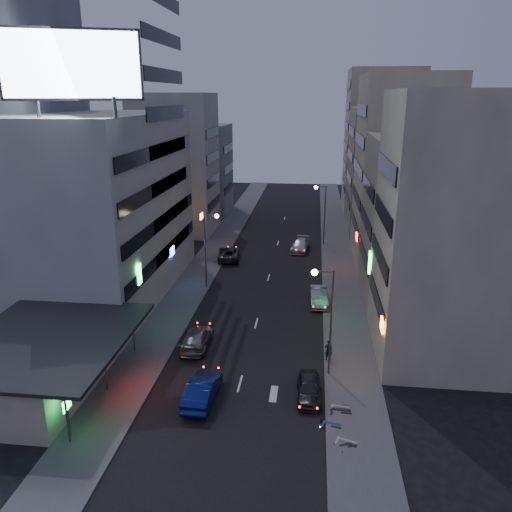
% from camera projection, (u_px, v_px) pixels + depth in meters
% --- Properties ---
extents(ground, '(180.00, 180.00, 0.00)m').
position_uv_depth(ground, '(231.00, 418.00, 31.73)').
color(ground, black).
rests_on(ground, ground).
extents(sidewalk_left, '(4.00, 120.00, 0.12)m').
position_uv_depth(sidewalk_left, '(207.00, 263.00, 60.97)').
color(sidewalk_left, '#4C4C4F').
rests_on(sidewalk_left, ground).
extents(sidewalk_right, '(4.00, 120.00, 0.12)m').
position_uv_depth(sidewalk_right, '(339.00, 268.00, 59.18)').
color(sidewalk_right, '#4C4C4F').
rests_on(sidewalk_right, ground).
extents(food_court, '(11.00, 13.00, 3.88)m').
position_uv_depth(food_court, '(37.00, 361.00, 34.56)').
color(food_court, beige).
rests_on(food_court, ground).
extents(white_building, '(14.00, 24.00, 18.00)m').
position_uv_depth(white_building, '(94.00, 207.00, 49.79)').
color(white_building, '#B6B7B2').
rests_on(white_building, ground).
extents(grey_tower, '(10.00, 14.00, 34.00)m').
position_uv_depth(grey_tower, '(15.00, 122.00, 51.19)').
color(grey_tower, gray).
rests_on(grey_tower, ground).
extents(shophouse_near, '(10.00, 11.00, 20.00)m').
position_uv_depth(shophouse_near, '(452.00, 231.00, 36.93)').
color(shophouse_near, beige).
rests_on(shophouse_near, ground).
extents(shophouse_mid, '(11.00, 12.00, 16.00)m').
position_uv_depth(shophouse_mid, '(424.00, 221.00, 48.36)').
color(shophouse_mid, tan).
rests_on(shophouse_mid, ground).
extents(shophouse_far, '(10.00, 14.00, 22.00)m').
position_uv_depth(shophouse_far, '(401.00, 171.00, 59.79)').
color(shophouse_far, beige).
rests_on(shophouse_far, ground).
extents(far_left_a, '(11.00, 10.00, 20.00)m').
position_uv_depth(far_left_a, '(176.00, 165.00, 72.96)').
color(far_left_a, '#B6B7B2').
rests_on(far_left_a, ground).
extents(far_left_b, '(12.00, 10.00, 15.00)m').
position_uv_depth(far_left_b, '(194.00, 169.00, 86.07)').
color(far_left_b, gray).
rests_on(far_left_b, ground).
extents(far_right_a, '(11.00, 12.00, 18.00)m').
position_uv_depth(far_right_a, '(387.00, 170.00, 74.53)').
color(far_right_a, tan).
rests_on(far_right_a, ground).
extents(far_right_b, '(12.00, 12.00, 24.00)m').
position_uv_depth(far_right_b, '(381.00, 142.00, 86.80)').
color(far_right_b, beige).
rests_on(far_right_b, ground).
extents(billboard, '(9.52, 3.75, 6.20)m').
position_uv_depth(billboard, '(71.00, 65.00, 35.99)').
color(billboard, '#595B60').
rests_on(billboard, white_building).
extents(street_lamp_right_near, '(1.60, 0.44, 8.02)m').
position_uv_depth(street_lamp_right_near, '(326.00, 307.00, 35.10)').
color(street_lamp_right_near, '#595B60').
rests_on(street_lamp_right_near, sidewalk_right).
extents(street_lamp_left, '(1.60, 0.44, 8.02)m').
position_uv_depth(street_lamp_left, '(209.00, 240.00, 51.55)').
color(street_lamp_left, '#595B60').
rests_on(street_lamp_left, sidewalk_left).
extents(street_lamp_right_far, '(1.60, 0.44, 8.02)m').
position_uv_depth(street_lamp_right_far, '(322.00, 206.00, 67.26)').
color(street_lamp_right_far, '#595B60').
rests_on(street_lamp_right_far, sidewalk_right).
extents(parked_car_right_near, '(1.78, 4.14, 1.39)m').
position_uv_depth(parked_car_right_near, '(309.00, 388.00, 33.70)').
color(parked_car_right_near, '#28292D').
rests_on(parked_car_right_near, ground).
extents(parked_car_right_mid, '(1.84, 4.79, 1.56)m').
position_uv_depth(parked_car_right_mid, '(319.00, 296.00, 48.95)').
color(parked_car_right_mid, '#9A9CA2').
rests_on(parked_car_right_mid, ground).
extents(parked_car_left, '(3.27, 5.82, 1.54)m').
position_uv_depth(parked_car_left, '(229.00, 253.00, 62.36)').
color(parked_car_left, '#2C2B31').
rests_on(parked_car_left, ground).
extents(parked_car_right_far, '(2.75, 5.38, 1.49)m').
position_uv_depth(parked_car_right_far, '(301.00, 245.00, 65.89)').
color(parked_car_right_far, '#A6AAAE').
rests_on(parked_car_right_far, ground).
extents(road_car_blue, '(1.92, 5.04, 1.64)m').
position_uv_depth(road_car_blue, '(202.00, 390.00, 33.30)').
color(road_car_blue, navy).
rests_on(road_car_blue, ground).
extents(road_car_silver, '(2.20, 5.17, 1.49)m').
position_uv_depth(road_car_silver, '(197.00, 338.00, 40.60)').
color(road_car_silver, gray).
rests_on(road_car_silver, ground).
extents(person, '(0.69, 0.54, 1.65)m').
position_uv_depth(person, '(328.00, 350.00, 38.27)').
color(person, black).
rests_on(person, sidewalk_right).
extents(scooter_black_a, '(1.16, 1.68, 0.98)m').
position_uv_depth(scooter_black_a, '(354.00, 434.00, 29.24)').
color(scooter_black_a, black).
rests_on(scooter_black_a, sidewalk_right).
extents(scooter_silver_a, '(1.22, 1.95, 1.13)m').
position_uv_depth(scooter_silver_a, '(359.00, 435.00, 29.10)').
color(scooter_silver_a, silver).
rests_on(scooter_silver_a, sidewalk_right).
extents(scooter_blue, '(1.02, 1.82, 1.06)m').
position_uv_depth(scooter_blue, '(343.00, 417.00, 30.72)').
color(scooter_blue, navy).
rests_on(scooter_blue, sidewalk_right).
extents(scooter_black_b, '(0.79, 1.98, 1.18)m').
position_uv_depth(scooter_black_b, '(352.00, 402.00, 32.15)').
color(scooter_black_b, black).
rests_on(scooter_black_b, sidewalk_right).
extents(scooter_silver_b, '(0.79, 1.80, 1.07)m').
position_uv_depth(scooter_silver_b, '(350.00, 400.00, 32.51)').
color(scooter_silver_b, '#B4B9BD').
rests_on(scooter_silver_b, sidewalk_right).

